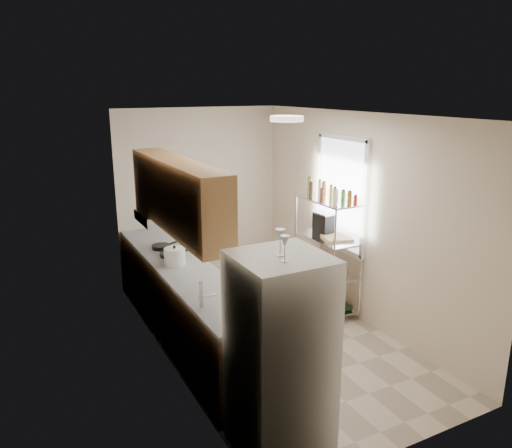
{
  "coord_description": "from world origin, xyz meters",
  "views": [
    {
      "loc": [
        -2.65,
        -4.72,
        2.88
      ],
      "look_at": [
        -0.06,
        0.25,
        1.34
      ],
      "focal_mm": 35.0,
      "sensor_mm": 36.0,
      "label": 1
    }
  ],
  "objects": [
    {
      "name": "wine_glass_b",
      "position": [
        -0.91,
        -1.82,
        1.77
      ],
      "size": [
        0.07,
        0.07,
        0.19
      ],
      "primitive_type": null,
      "color": "silver",
      "rests_on": "refrigerator"
    },
    {
      "name": "cutting_board",
      "position": [
        1.08,
        0.24,
        1.03
      ],
      "size": [
        0.44,
        0.51,
        0.03
      ],
      "primitive_type": "cube",
      "rotation": [
        0.0,
        0.0,
        -0.27
      ],
      "color": "tan",
      "rests_on": "bakers_rack"
    },
    {
      "name": "upper_cabinets",
      "position": [
        -1.05,
        0.1,
        1.81
      ],
      "size": [
        0.33,
        2.2,
        0.72
      ],
      "primitive_type": "cube",
      "color": "#B2824C",
      "rests_on": "room"
    },
    {
      "name": "room",
      "position": [
        0.0,
        0.0,
        1.3
      ],
      "size": [
        2.52,
        4.42,
        2.62
      ],
      "color": "beige",
      "rests_on": "ground"
    },
    {
      "name": "window",
      "position": [
        1.23,
        0.35,
        1.55
      ],
      "size": [
        0.06,
        1.0,
        1.46
      ],
      "primitive_type": "cube",
      "color": "white",
      "rests_on": "room"
    },
    {
      "name": "storage_bag",
      "position": [
        0.89,
        0.63,
        0.65
      ],
      "size": [
        0.12,
        0.16,
        0.18
      ],
      "primitive_type": "cube",
      "rotation": [
        0.0,
        0.0,
        -0.1
      ],
      "color": "maroon",
      "rests_on": "bakers_rack"
    },
    {
      "name": "rice_cooker",
      "position": [
        -0.97,
        0.53,
        1.0
      ],
      "size": [
        0.24,
        0.24,
        0.2
      ],
      "primitive_type": "cylinder",
      "color": "white",
      "rests_on": "counter_run"
    },
    {
      "name": "espresso_machine",
      "position": [
        1.03,
        0.45,
        1.16
      ],
      "size": [
        0.2,
        0.27,
        0.29
      ],
      "primitive_type": "cube",
      "rotation": [
        0.0,
        0.0,
        0.12
      ],
      "color": "black",
      "rests_on": "bakers_rack"
    },
    {
      "name": "frying_pan_small",
      "position": [
        -0.94,
        1.17,
        0.92
      ],
      "size": [
        0.32,
        0.32,
        0.05
      ],
      "primitive_type": "cylinder",
      "rotation": [
        0.0,
        0.0,
        0.47
      ],
      "color": "black",
      "rests_on": "counter_run"
    },
    {
      "name": "refrigerator",
      "position": [
        -0.87,
        -1.7,
        0.84
      ],
      "size": [
        0.69,
        0.69,
        1.67
      ],
      "primitive_type": "cube",
      "color": "white",
      "rests_on": "ground"
    },
    {
      "name": "frying_pan_large",
      "position": [
        -0.93,
        0.83,
        0.92
      ],
      "size": [
        0.3,
        0.3,
        0.04
      ],
      "primitive_type": "cylinder",
      "rotation": [
        0.0,
        0.0,
        0.22
      ],
      "color": "black",
      "rests_on": "counter_run"
    },
    {
      "name": "range_hood",
      "position": [
        -1.0,
        0.9,
        1.39
      ],
      "size": [
        0.5,
        0.6,
        0.12
      ],
      "primitive_type": "cube",
      "color": "#B7BABC",
      "rests_on": "room"
    },
    {
      "name": "ceiling_dome",
      "position": [
        0.0,
        -0.3,
        2.57
      ],
      "size": [
        0.34,
        0.34,
        0.05
      ],
      "primitive_type": "cylinder",
      "color": "white",
      "rests_on": "room"
    },
    {
      "name": "bakers_rack",
      "position": [
        1.0,
        0.3,
        1.11
      ],
      "size": [
        0.45,
        0.9,
        1.73
      ],
      "color": "silver",
      "rests_on": "ground"
    },
    {
      "name": "wine_glass_a",
      "position": [
        -0.88,
        -1.69,
        1.77
      ],
      "size": [
        0.07,
        0.07,
        0.2
      ],
      "primitive_type": null,
      "color": "silver",
      "rests_on": "refrigerator"
    },
    {
      "name": "counter_run",
      "position": [
        -0.92,
        0.44,
        0.45
      ],
      "size": [
        0.63,
        3.51,
        0.9
      ],
      "color": "#B2824C",
      "rests_on": "ground"
    }
  ]
}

